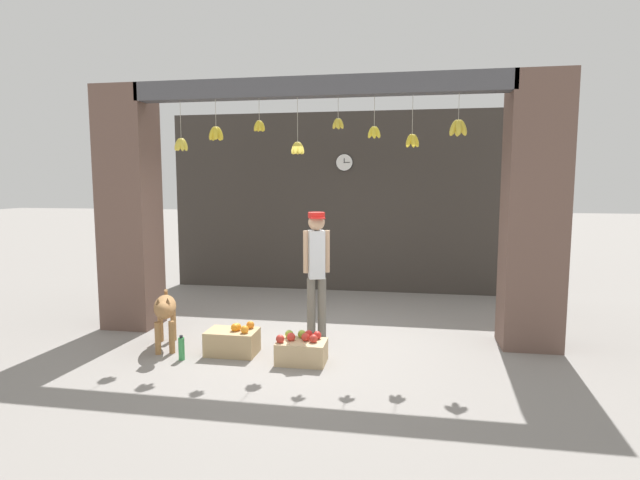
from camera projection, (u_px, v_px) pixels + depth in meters
name	position (u px, v px, depth m)	size (l,w,h in m)	color
ground_plane	(314.00, 342.00, 6.44)	(60.00, 60.00, 0.00)	gray
shop_back_wall	(345.00, 203.00, 9.37)	(6.67, 0.12, 3.34)	#38332D
shop_pillar_left	(130.00, 209.00, 6.99)	(0.70, 0.60, 3.34)	brown
shop_pillar_right	(534.00, 213.00, 6.09)	(0.70, 0.60, 3.34)	brown
storefront_awning	(314.00, 92.00, 6.19)	(4.77, 0.30, 0.96)	#4C4C51
dog	(165.00, 310.00, 6.14)	(0.54, 0.92, 0.71)	#9E7042
shopkeeper	(317.00, 265.00, 6.39)	(0.33, 0.30, 1.67)	#6B665B
fruit_crate_oranges	(233.00, 341.00, 5.97)	(0.60, 0.39, 0.38)	tan
fruit_crate_apples	(302.00, 350.00, 5.68)	(0.56, 0.37, 0.34)	tan
water_bottle	(182.00, 348.00, 5.77)	(0.07, 0.07, 0.29)	#38934C
wall_clock	(344.00, 162.00, 9.21)	(0.32, 0.03, 0.32)	black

